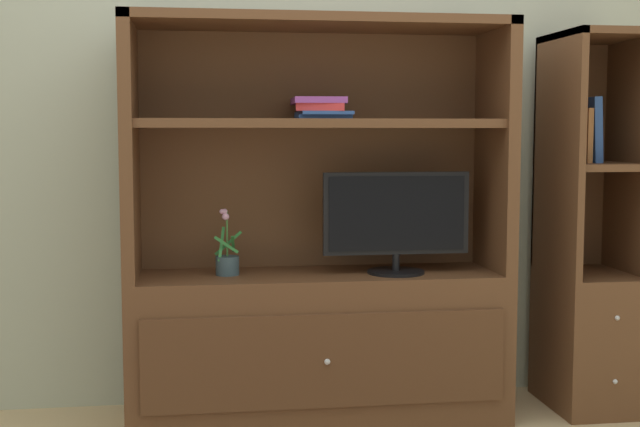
% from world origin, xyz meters
% --- Properties ---
extents(painted_rear_wall, '(6.00, 0.10, 2.80)m').
position_xyz_m(painted_rear_wall, '(0.00, 0.75, 1.40)').
color(painted_rear_wall, '#ADB29E').
rests_on(painted_rear_wall, ground_plane).
extents(media_console, '(1.54, 0.48, 1.64)m').
position_xyz_m(media_console, '(0.00, 0.41, 0.51)').
color(media_console, brown).
rests_on(media_console, ground_plane).
extents(tv_monitor, '(0.60, 0.23, 0.41)m').
position_xyz_m(tv_monitor, '(0.31, 0.35, 0.83)').
color(tv_monitor, black).
rests_on(tv_monitor, media_console).
extents(potted_plant, '(0.11, 0.11, 0.27)m').
position_xyz_m(potted_plant, '(-0.37, 0.41, 0.67)').
color(potted_plant, '#384C56').
rests_on(potted_plant, media_console).
extents(magazine_stack, '(0.24, 0.33, 0.09)m').
position_xyz_m(magazine_stack, '(0.01, 0.41, 1.28)').
color(magazine_stack, '#2D519E').
rests_on(magazine_stack, media_console).
extents(bookshelf_tall, '(0.36, 0.48, 1.60)m').
position_xyz_m(bookshelf_tall, '(1.19, 0.41, 0.55)').
color(bookshelf_tall, brown).
rests_on(bookshelf_tall, ground_plane).
extents(upright_book_row, '(0.13, 0.16, 0.28)m').
position_xyz_m(upright_book_row, '(1.13, 0.40, 1.18)').
color(upright_book_row, purple).
rests_on(upright_book_row, bookshelf_tall).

